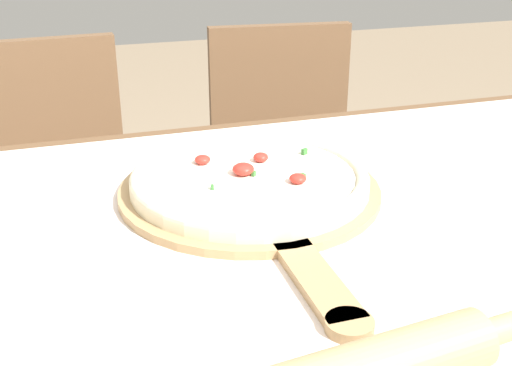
{
  "coord_description": "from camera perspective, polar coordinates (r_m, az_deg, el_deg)",
  "views": [
    {
      "loc": [
        -0.28,
        -0.71,
        1.17
      ],
      "look_at": [
        -0.04,
        0.06,
        0.81
      ],
      "focal_mm": 45.0,
      "sensor_mm": 36.0,
      "label": 1
    }
  ],
  "objects": [
    {
      "name": "pizza_peel",
      "position": [
        0.91,
        -0.22,
        -1.1
      ],
      "size": [
        0.37,
        0.55,
        0.01
      ],
      "color": "tan",
      "rests_on": "towel_cloth"
    },
    {
      "name": "dining_table",
      "position": [
        0.92,
        3.68,
        -9.73
      ],
      "size": [
        1.43,
        0.85,
        0.78
      ],
      "color": "brown",
      "rests_on": "ground_plane"
    },
    {
      "name": "chair_right",
      "position": [
        1.74,
        2.65,
        1.26
      ],
      "size": [
        0.44,
        0.44,
        0.87
      ],
      "rotation": [
        0.0,
        0.0,
        -0.11
      ],
      "color": "brown",
      "rests_on": "ground_plane"
    },
    {
      "name": "towel_cloth",
      "position": [
        0.86,
        3.88,
        -3.32
      ],
      "size": [
        1.35,
        0.77,
        0.0
      ],
      "color": "silver",
      "rests_on": "dining_table"
    },
    {
      "name": "pizza",
      "position": [
        0.91,
        -0.57,
        0.44
      ],
      "size": [
        0.34,
        0.34,
        0.04
      ],
      "color": "beige",
      "rests_on": "pizza_peel"
    },
    {
      "name": "chair_left",
      "position": [
        1.65,
        -17.47,
        -1.23
      ],
      "size": [
        0.42,
        0.42,
        0.87
      ],
      "rotation": [
        0.0,
        0.0,
        0.05
      ],
      "color": "brown",
      "rests_on": "ground_plane"
    }
  ]
}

